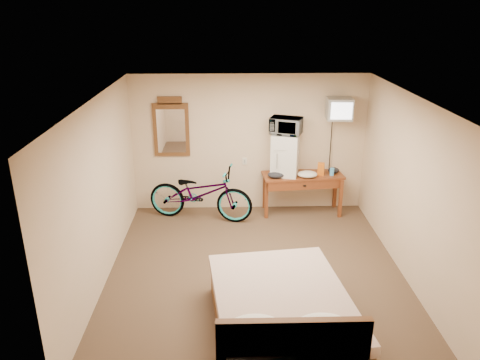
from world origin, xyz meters
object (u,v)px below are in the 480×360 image
Objects in this scene: blue_cup at (332,172)px; microwave at (286,126)px; wall_mirror at (171,128)px; desk at (303,181)px; crt_television at (339,109)px; bicycle at (200,193)px; bed at (282,314)px; mini_fridge at (285,155)px.

microwave is at bearing 175.15° from blue_cup.
wall_mirror is (-2.01, 0.24, -0.08)m from microwave.
crt_television is at bearing 2.47° from desk.
blue_cup is 1.13m from crt_television.
bed is (1.09, -3.19, -0.20)m from bicycle.
microwave is at bearing 179.41° from crt_television.
crt_television is 0.30× the size of bicycle.
wall_mirror is (-2.91, 0.25, -0.38)m from crt_television.
desk is 1.06m from microwave.
microwave reaches higher than blue_cup.
mini_fridge is at bearing 175.16° from blue_cup.
crt_television reaches higher than mini_fridge.
bed is (-1.25, -3.34, -0.52)m from blue_cup.
desk is 2.80× the size of microwave.
wall_mirror reaches higher than microwave.
desk is 0.68× the size of bed.
desk is 1.97× the size of mini_fridge.
bicycle is 0.87× the size of bed.
mini_fridge is 0.90m from blue_cup.
blue_cup is at bearing 15.72° from microwave.
microwave is 3.69m from bed.
wall_mirror is at bearing 173.32° from desk.
wall_mirror is at bearing -166.26° from microwave.
wall_mirror is at bearing 173.75° from blue_cup.
blue_cup reaches higher than desk.
wall_mirror reaches higher than mini_fridge.
bicycle is at bearing 108.95° from bed.
microwave is (0.00, 0.00, 0.52)m from mini_fridge.
blue_cup is 0.06× the size of bed.
desk is 3.47m from bed.
crt_television reaches higher than wall_mirror.
mini_fridge is 5.55× the size of blue_cup.
mini_fridge is 3.53m from bed.
blue_cup is (0.84, -0.07, -0.31)m from mini_fridge.
bicycle is (-1.50, -0.22, -1.15)m from microwave.
wall_mirror is at bearing 60.65° from bicycle.
crt_television reaches higher than desk.
bed reaches higher than blue_cup.
desk is 2.53m from wall_mirror.
crt_television reaches higher than blue_cup.
blue_cup is at bearing 69.48° from bed.
desk is at bearing 77.63° from bed.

